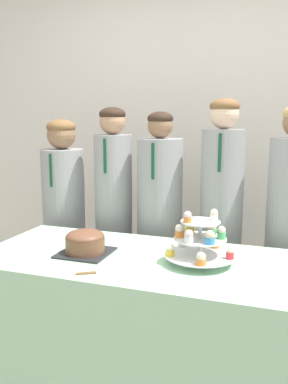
{
  "coord_description": "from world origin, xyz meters",
  "views": [
    {
      "loc": [
        0.69,
        -1.46,
        1.42
      ],
      "look_at": [
        0.03,
        0.42,
        1.07
      ],
      "focal_mm": 38.0,
      "sensor_mm": 36.0,
      "label": 1
    }
  ],
  "objects": [
    {
      "name": "table",
      "position": [
        0.0,
        0.38,
        0.37
      ],
      "size": [
        1.6,
        0.76,
        0.74
      ],
      "color": "#A8DBB2",
      "rests_on": "ground_plane"
    },
    {
      "name": "cake_knife",
      "position": [
        -0.08,
        0.11,
        0.74
      ],
      "size": [
        0.27,
        0.18,
        0.01
      ],
      "rotation": [
        0.0,
        0.0,
        0.56
      ],
      "color": "silver",
      "rests_on": "table"
    },
    {
      "name": "student_2",
      "position": [
        -0.07,
        1.01,
        0.69
      ],
      "size": [
        0.29,
        0.3,
        1.47
      ],
      "color": "#939399",
      "rests_on": "ground_plane"
    },
    {
      "name": "student_3",
      "position": [
        0.33,
        1.01,
        0.75
      ],
      "size": [
        0.26,
        0.27,
        1.55
      ],
      "color": "#939399",
      "rests_on": "ground_plane"
    },
    {
      "name": "cupcake_stand",
      "position": [
        0.32,
        0.39,
        0.85
      ],
      "size": [
        0.34,
        0.34,
        0.26
      ],
      "color": "silver",
      "rests_on": "table"
    },
    {
      "name": "wall_back",
      "position": [
        0.0,
        1.73,
        1.35
      ],
      "size": [
        9.0,
        0.06,
        2.7
      ],
      "color": "silver",
      "rests_on": "ground_plane"
    },
    {
      "name": "student_0",
      "position": [
        -0.78,
        1.01,
        0.68
      ],
      "size": [
        0.3,
        0.3,
        1.43
      ],
      "color": "#939399",
      "rests_on": "ground_plane"
    },
    {
      "name": "student_1",
      "position": [
        -0.39,
        1.01,
        0.73
      ],
      "size": [
        0.25,
        0.26,
        1.5
      ],
      "color": "#939399",
      "rests_on": "ground_plane"
    },
    {
      "name": "round_cake",
      "position": [
        -0.26,
        0.34,
        0.8
      ],
      "size": [
        0.25,
        0.25,
        0.13
      ],
      "color": "#232328",
      "rests_on": "table"
    }
  ]
}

